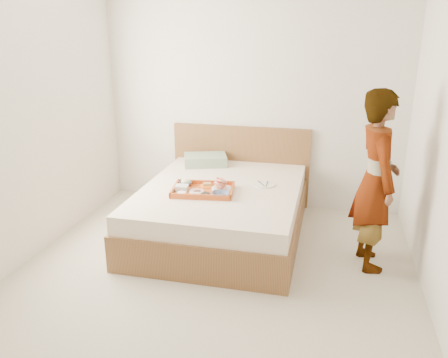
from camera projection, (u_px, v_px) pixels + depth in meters
name	position (u px, v px, depth m)	size (l,w,h in m)	color
ground	(207.00, 286.00, 3.82)	(3.50, 4.00, 0.01)	beige
wall_back	(252.00, 97.00, 5.24)	(3.50, 0.01, 2.60)	silver
wall_front	(47.00, 265.00, 1.56)	(3.50, 0.01, 2.60)	silver
wall_left	(3.00, 124.00, 3.79)	(0.01, 4.00, 2.60)	silver
bed	(222.00, 211.00, 4.68)	(1.65, 2.00, 0.53)	brown
headboard	(241.00, 165.00, 5.51)	(1.65, 0.06, 0.95)	brown
pillow	(205.00, 160.00, 5.31)	(0.49, 0.33, 0.12)	#8FA689
tray	(203.00, 190.00, 4.44)	(0.59, 0.43, 0.05)	#C5581A
prawn_plate	(222.00, 188.00, 4.48)	(0.20, 0.20, 0.01)	white
navy_bowl_big	(221.00, 194.00, 4.29)	(0.17, 0.17, 0.04)	#182042
sauce_dish	(206.00, 195.00, 4.28)	(0.09, 0.09, 0.03)	black
meat_plate	(196.00, 191.00, 4.40)	(0.15, 0.15, 0.01)	white
bread_plate	(207.00, 186.00, 4.56)	(0.14, 0.14, 0.01)	orange
salad_bowl	(186.00, 184.00, 4.58)	(0.13, 0.13, 0.04)	#182042
plastic_tub	(182.00, 188.00, 4.44)	(0.12, 0.10, 0.05)	silver
cheese_round	(181.00, 194.00, 4.32)	(0.09, 0.09, 0.03)	white
dinner_plate	(264.00, 185.00, 4.64)	(0.23, 0.23, 0.01)	white
person	(376.00, 181.00, 3.94)	(0.58, 0.38, 1.60)	white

